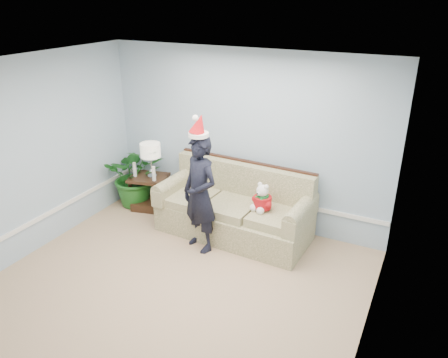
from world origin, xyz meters
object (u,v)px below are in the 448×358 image
sofa (235,211)px  side_table (150,196)px  houseplant (136,175)px  teddy_bear (262,201)px  man (200,194)px  table_lamp (150,152)px

sofa → side_table: (-1.65, 0.10, -0.15)m
houseplant → teddy_bear: (2.41, -0.26, 0.16)m
man → teddy_bear: (0.74, 0.47, -0.14)m
sofa → side_table: bearing=179.3°
side_table → table_lamp: (0.07, 0.01, 0.80)m
side_table → teddy_bear: size_ratio=1.68×
man → sofa: bearing=88.4°
houseplant → teddy_bear: size_ratio=2.59×
side_table → houseplant: size_ratio=0.65×
man → table_lamp: bearing=174.0°
houseplant → man: (1.67, -0.73, 0.30)m
sofa → man: 0.80m
table_lamp → sofa: bearing=-3.9°
table_lamp → teddy_bear: bearing=-6.6°
teddy_bear → houseplant: bearing=-165.0°
table_lamp → houseplant: 0.60m
sofa → houseplant: bearing=178.8°
side_table → teddy_bear: (2.13, -0.23, 0.48)m
houseplant → man: man is taller
side_table → man: bearing=-26.6°
side_table → teddy_bear: teddy_bear is taller
teddy_bear → man: bearing=-126.6°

